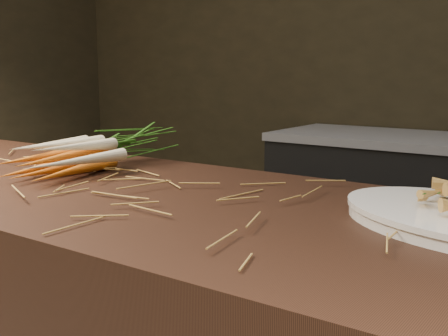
# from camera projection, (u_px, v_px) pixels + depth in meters

# --- Properties ---
(straw_bedding) EXTENTS (1.40, 0.60, 0.02)m
(straw_bedding) POSITION_uv_depth(u_px,v_px,m) (123.00, 183.00, 1.22)
(straw_bedding) COLOR olive
(straw_bedding) RESTS_ON main_counter
(root_veg_bunch) EXTENTS (0.23, 0.56, 0.10)m
(root_veg_bunch) POSITION_uv_depth(u_px,v_px,m) (101.00, 149.00, 1.46)
(root_veg_bunch) COLOR orange
(root_veg_bunch) RESTS_ON main_counter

